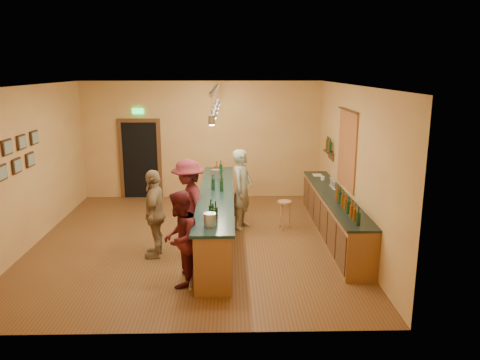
{
  "coord_description": "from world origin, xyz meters",
  "views": [
    {
      "loc": [
        0.76,
        -9.24,
        3.52
      ],
      "look_at": [
        0.97,
        0.2,
        1.26
      ],
      "focal_mm": 35.0,
      "sensor_mm": 36.0,
      "label": 1
    }
  ],
  "objects_px": {
    "customer_a": "(180,239)",
    "customer_c": "(189,204)",
    "bartender": "(242,189)",
    "back_counter": "(334,215)",
    "tasting_bar": "(217,213)",
    "bar_stool": "(284,207)",
    "customer_b": "(155,213)"
  },
  "relations": [
    {
      "from": "bartender",
      "to": "customer_b",
      "type": "height_order",
      "value": "bartender"
    },
    {
      "from": "customer_c",
      "to": "back_counter",
      "type": "bearing_deg",
      "value": 77.69
    },
    {
      "from": "customer_b",
      "to": "bartender",
      "type": "bearing_deg",
      "value": 134.78
    },
    {
      "from": "bartender",
      "to": "customer_a",
      "type": "distance_m",
      "value": 3.05
    },
    {
      "from": "customer_a",
      "to": "customer_c",
      "type": "distance_m",
      "value": 1.7
    },
    {
      "from": "bartender",
      "to": "customer_a",
      "type": "height_order",
      "value": "bartender"
    },
    {
      "from": "tasting_bar",
      "to": "bartender",
      "type": "xyz_separation_m",
      "value": [
        0.55,
        0.85,
        0.29
      ]
    },
    {
      "from": "customer_b",
      "to": "customer_c",
      "type": "bearing_deg",
      "value": 129.34
    },
    {
      "from": "bar_stool",
      "to": "customer_c",
      "type": "bearing_deg",
      "value": -153.29
    },
    {
      "from": "customer_c",
      "to": "bartender",
      "type": "bearing_deg",
      "value": 114.88
    },
    {
      "from": "back_counter",
      "to": "tasting_bar",
      "type": "relative_size",
      "value": 0.89
    },
    {
      "from": "bartender",
      "to": "bar_stool",
      "type": "relative_size",
      "value": 2.78
    },
    {
      "from": "customer_b",
      "to": "bar_stool",
      "type": "distance_m",
      "value": 3.06
    },
    {
      "from": "bartender",
      "to": "customer_c",
      "type": "distance_m",
      "value": 1.58
    },
    {
      "from": "tasting_bar",
      "to": "customer_b",
      "type": "relative_size",
      "value": 3.0
    },
    {
      "from": "bartender",
      "to": "back_counter",
      "type": "bearing_deg",
      "value": -85.42
    },
    {
      "from": "back_counter",
      "to": "bartender",
      "type": "xyz_separation_m",
      "value": [
        -1.93,
        0.67,
        0.41
      ]
    },
    {
      "from": "tasting_bar",
      "to": "customer_b",
      "type": "xyz_separation_m",
      "value": [
        -1.15,
        -0.76,
        0.24
      ]
    },
    {
      "from": "customer_a",
      "to": "customer_b",
      "type": "distance_m",
      "value": 1.37
    },
    {
      "from": "customer_c",
      "to": "bar_stool",
      "type": "distance_m",
      "value": 2.32
    },
    {
      "from": "back_counter",
      "to": "bar_stool",
      "type": "distance_m",
      "value": 1.14
    },
    {
      "from": "customer_a",
      "to": "bar_stool",
      "type": "height_order",
      "value": "customer_a"
    },
    {
      "from": "back_counter",
      "to": "customer_b",
      "type": "xyz_separation_m",
      "value": [
        -3.63,
        -0.94,
        0.36
      ]
    },
    {
      "from": "bartender",
      "to": "customer_a",
      "type": "xyz_separation_m",
      "value": [
        -1.1,
        -2.84,
        -0.09
      ]
    },
    {
      "from": "back_counter",
      "to": "customer_a",
      "type": "relative_size",
      "value": 2.83
    },
    {
      "from": "customer_c",
      "to": "bar_stool",
      "type": "bearing_deg",
      "value": 95.59
    },
    {
      "from": "tasting_bar",
      "to": "bar_stool",
      "type": "relative_size",
      "value": 7.92
    },
    {
      "from": "customer_a",
      "to": "bartender",
      "type": "bearing_deg",
      "value": 168.03
    },
    {
      "from": "customer_a",
      "to": "back_counter",
      "type": "bearing_deg",
      "value": 134.8
    },
    {
      "from": "back_counter",
      "to": "tasting_bar",
      "type": "distance_m",
      "value": 2.49
    },
    {
      "from": "customer_a",
      "to": "customer_c",
      "type": "relative_size",
      "value": 0.89
    },
    {
      "from": "customer_c",
      "to": "bar_stool",
      "type": "height_order",
      "value": "customer_c"
    }
  ]
}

